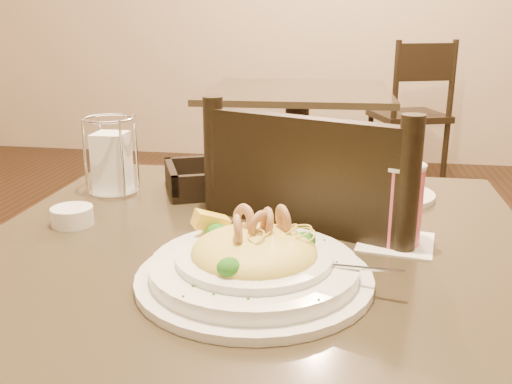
% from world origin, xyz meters
% --- Properties ---
extents(main_table, '(0.90, 0.90, 0.72)m').
position_xyz_m(main_table, '(0.00, 0.00, 0.49)').
color(main_table, black).
rests_on(main_table, ground).
extents(background_table, '(0.94, 0.94, 0.72)m').
position_xyz_m(background_table, '(-0.12, 2.02, 0.49)').
color(background_table, black).
rests_on(background_table, ground).
extents(dining_chair_near, '(0.55, 0.55, 0.93)m').
position_xyz_m(dining_chair_near, '(0.12, 0.20, 0.50)').
color(dining_chair_near, black).
rests_on(dining_chair_near, ground).
extents(dining_chair_far, '(0.54, 0.54, 0.93)m').
position_xyz_m(dining_chair_far, '(0.53, 2.86, 0.50)').
color(dining_chair_far, black).
rests_on(dining_chair_far, ground).
extents(pasta_bowl, '(0.36, 0.32, 0.10)m').
position_xyz_m(pasta_bowl, '(0.02, -0.14, 0.75)').
color(pasta_bowl, white).
rests_on(pasta_bowl, main_table).
extents(drink_glass, '(0.13, 0.13, 0.13)m').
position_xyz_m(drink_glass, '(0.22, 0.04, 0.78)').
color(drink_glass, white).
rests_on(drink_glass, main_table).
extents(bread_basket, '(0.25, 0.23, 0.06)m').
position_xyz_m(bread_basket, '(-0.13, 0.28, 0.74)').
color(bread_basket, black).
rests_on(bread_basket, main_table).
extents(napkin_caddy, '(0.10, 0.10, 0.16)m').
position_xyz_m(napkin_caddy, '(-0.33, 0.22, 0.79)').
color(napkin_caddy, silver).
rests_on(napkin_caddy, main_table).
extents(side_plate, '(0.18, 0.18, 0.01)m').
position_xyz_m(side_plate, '(0.23, 0.28, 0.72)').
color(side_plate, white).
rests_on(side_plate, main_table).
extents(butter_ramekin, '(0.08, 0.08, 0.03)m').
position_xyz_m(butter_ramekin, '(-0.33, 0.03, 0.73)').
color(butter_ramekin, white).
rests_on(butter_ramekin, main_table).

